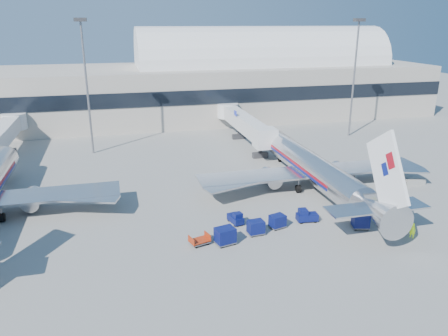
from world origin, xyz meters
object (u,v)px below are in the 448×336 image
object	(u,v)px
mast_west	(85,67)
ramp_worker	(412,230)
cart_open_red	(200,241)
airliner_main	(314,168)
barrier_mid	(395,184)
cart_solo_near	(361,221)
cart_train_b	(256,227)
mast_east	(355,61)
cart_solo_far	(392,212)
jetbridge_mid	(2,135)
cart_train_c	(225,236)
tug_left	(236,218)
tug_lead	(306,216)
cart_train_a	(277,221)
barrier_far	(415,182)
jetbridge_near	(242,122)
barrier_near	(374,186)
tug_right	(382,208)

from	to	relation	value
mast_west	ramp_worker	size ratio (longest dim) A/B	13.05
cart_open_red	airliner_main	bearing A→B (deg)	16.18
barrier_mid	cart_solo_near	distance (m)	15.37
cart_solo_near	ramp_worker	xyz separation A→B (m)	(4.15, -3.39, -0.02)
cart_train_b	ramp_worker	size ratio (longest dim) A/B	1.11
mast_east	cart_solo_far	bearing A→B (deg)	-112.62
jetbridge_mid	cart_train_c	world-z (taller)	jetbridge_mid
cart_train_b	tug_left	bearing A→B (deg)	108.15
airliner_main	barrier_mid	size ratio (longest dim) A/B	12.42
airliner_main	cart_solo_near	size ratio (longest dim) A/B	17.14
cart_train_b	cart_open_red	world-z (taller)	cart_train_b
tug_lead	cart_train_a	world-z (taller)	tug_lead
barrier_far	cart_train_b	world-z (taller)	cart_train_b
cart_open_red	ramp_worker	world-z (taller)	ramp_worker
cart_solo_far	cart_open_red	world-z (taller)	cart_solo_far
cart_train_b	cart_solo_far	xyz separation A→B (m)	(16.54, -0.44, 0.08)
jetbridge_near	cart_solo_near	size ratio (longest dim) A/B	12.65
ramp_worker	cart_train_a	bearing A→B (deg)	30.53
barrier_mid	tug_lead	bearing A→B (deg)	-156.98
jetbridge_mid	mast_west	distance (m)	18.06
cart_solo_far	jetbridge_mid	bearing A→B (deg)	176.25
mast_west	barrier_far	world-z (taller)	mast_west
jetbridge_near	mast_east	size ratio (longest dim) A/B	1.22
tug_left	barrier_far	bearing A→B (deg)	-91.55
barrier_mid	cart_train_c	bearing A→B (deg)	-159.75
cart_train_c	ramp_worker	distance (m)	20.06
cart_train_c	ramp_worker	size ratio (longest dim) A/B	1.37
barrier_near	tug_lead	distance (m)	15.11
tug_left	cart_train_c	bearing A→B (deg)	138.74
barrier_mid	tug_left	world-z (taller)	tug_left
barrier_near	barrier_far	world-z (taller)	same
mast_east	barrier_near	xyz separation A→B (m)	(-12.00, -28.00, -14.34)
barrier_far	tug_lead	bearing A→B (deg)	-160.48
tug_lead	mast_west	bearing A→B (deg)	130.43
jetbridge_mid	barrier_mid	bearing A→B (deg)	-27.35
barrier_mid	ramp_worker	world-z (taller)	ramp_worker
airliner_main	barrier_mid	distance (m)	11.84
barrier_near	barrier_mid	xyz separation A→B (m)	(3.30, 0.00, 0.00)
cart_solo_far	tug_right	bearing A→B (deg)	127.38
tug_lead	tug_right	bearing A→B (deg)	3.61
jetbridge_mid	barrier_mid	distance (m)	62.81
cart_train_a	airliner_main	bearing A→B (deg)	32.15
barrier_mid	barrier_near	bearing A→B (deg)	180.00
jetbridge_mid	cart_solo_near	distance (m)	59.01
barrier_far	cart_solo_far	size ratio (longest dim) A/B	1.22
barrier_near	tug_right	world-z (taller)	tug_right
mast_east	tug_lead	size ratio (longest dim) A/B	8.98
jetbridge_mid	cart_train_a	distance (m)	50.89
ramp_worker	jetbridge_mid	bearing A→B (deg)	13.14
jetbridge_near	cart_solo_near	xyz separation A→B (m)	(2.19, -38.99, -3.05)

